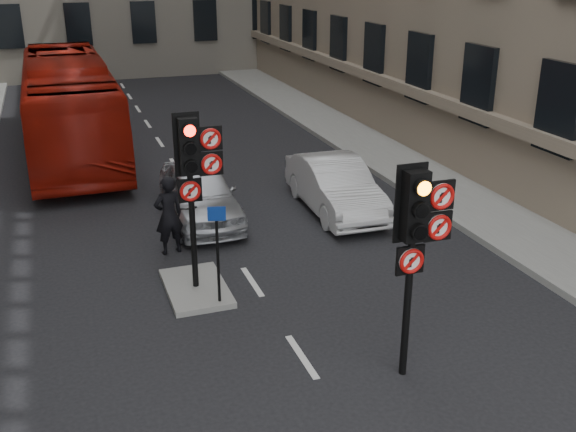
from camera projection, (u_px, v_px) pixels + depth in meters
ground at (350, 429)px, 9.81m from camera, size 120.00×120.00×0.00m
pavement_right at (399, 158)px, 22.55m from camera, size 3.00×50.00×0.16m
centre_island at (196, 288)px, 13.81m from camera, size 1.20×2.00×0.12m
signal_near at (418, 228)px, 10.20m from camera, size 0.91×0.40×3.58m
signal_far at (194, 164)px, 12.87m from camera, size 0.91×0.40×3.58m
car_silver at (200, 193)px, 17.30m from camera, size 1.77×4.26×1.44m
car_white at (335, 186)px, 17.88m from camera, size 1.68×4.37×1.42m
car_pink at (89, 140)px, 22.32m from camera, size 2.12×4.87×1.40m
bus_red at (70, 105)px, 22.94m from camera, size 2.81×11.76×3.27m
motorcycle at (185, 219)px, 16.31m from camera, size 0.52×1.57×0.93m
motorcyclist at (169, 215)px, 15.27m from camera, size 0.75×0.58×1.85m
info_sign at (217, 241)px, 12.70m from camera, size 0.34×0.14×1.98m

